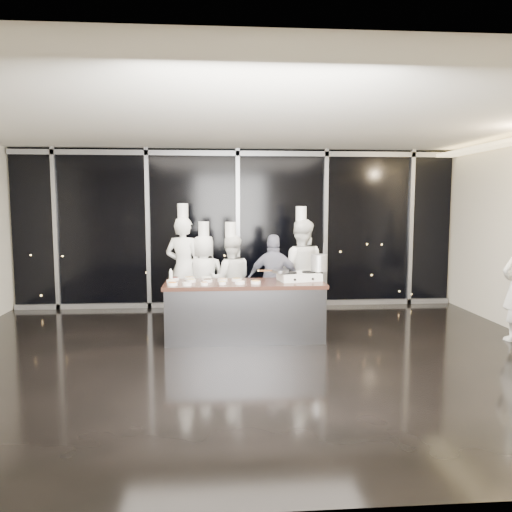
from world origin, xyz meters
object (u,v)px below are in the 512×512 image
(chef_left, at_px, (204,277))
(chef_right, at_px, (301,270))
(stove, at_px, (299,277))
(stock_pot, at_px, (319,263))
(chef_center, at_px, (231,279))
(demo_counter, at_px, (245,311))
(guest, at_px, (274,280))
(frying_pan, at_px, (280,271))
(chef_far_left, at_px, (184,268))

(chef_left, distance_m, chef_right, 1.73)
(stove, relative_size, stock_pot, 2.65)
(chef_center, bearing_deg, demo_counter, 99.58)
(chef_right, bearing_deg, stove, 91.76)
(stock_pot, xyz_separation_m, chef_left, (-1.85, 1.14, -0.38))
(stock_pot, relative_size, guest, 0.17)
(chef_left, relative_size, chef_right, 0.87)
(stove, bearing_deg, demo_counter, 174.88)
(frying_pan, bearing_deg, stock_pot, 0.58)
(demo_counter, relative_size, stock_pot, 9.35)
(stove, xyz_separation_m, chef_left, (-1.52, 1.21, -0.17))
(stove, height_order, chef_far_left, chef_far_left)
(demo_counter, bearing_deg, guest, 57.07)
(demo_counter, bearing_deg, chef_center, 100.14)
(guest, relative_size, chef_right, 0.77)
(chef_center, height_order, guest, chef_center)
(chef_far_left, height_order, chef_left, chef_far_left)
(frying_pan, relative_size, chef_far_left, 0.23)
(guest, height_order, chef_right, chef_right)
(stove, height_order, chef_left, chef_left)
(frying_pan, height_order, chef_far_left, chef_far_left)
(chef_far_left, xyz_separation_m, chef_left, (0.37, -0.07, -0.16))
(demo_counter, height_order, stove, stove)
(chef_left, height_order, guest, chef_left)
(stock_pot, xyz_separation_m, chef_center, (-1.38, 0.90, -0.38))
(chef_left, height_order, chef_right, chef_right)
(stove, relative_size, chef_center, 0.39)
(frying_pan, height_order, stock_pot, stock_pot)
(demo_counter, xyz_separation_m, chef_far_left, (-1.02, 1.36, 0.50))
(stove, height_order, chef_center, chef_center)
(stock_pot, height_order, chef_left, chef_left)
(demo_counter, height_order, chef_center, chef_center)
(chef_far_left, bearing_deg, chef_left, -171.54)
(demo_counter, relative_size, chef_far_left, 1.17)
(stove, distance_m, stock_pot, 0.39)
(demo_counter, height_order, chef_far_left, chef_far_left)
(demo_counter, xyz_separation_m, stove, (0.87, 0.09, 0.51))
(frying_pan, bearing_deg, demo_counter, 171.40)
(chef_center, bearing_deg, frying_pan, 125.14)
(chef_right, bearing_deg, stock_pot, 109.76)
(stock_pot, relative_size, chef_center, 0.15)
(chef_left, distance_m, guest, 1.29)
(demo_counter, bearing_deg, chef_far_left, 126.91)
(chef_left, bearing_deg, stock_pot, 155.89)
(stock_pot, xyz_separation_m, guest, (-0.64, 0.71, -0.38))
(guest, bearing_deg, frying_pan, 99.53)
(chef_left, bearing_deg, demo_counter, 124.51)
(frying_pan, height_order, chef_left, chef_left)
(chef_left, relative_size, guest, 1.13)
(stove, height_order, frying_pan, frying_pan)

